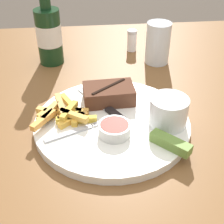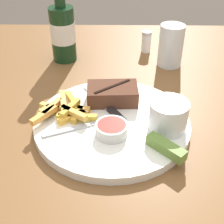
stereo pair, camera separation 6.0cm
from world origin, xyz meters
The scene contains 12 objects.
dining_table centered at (0.00, 0.00, 0.68)m, with size 1.49×1.20×0.74m.
dinner_plate centered at (0.00, 0.00, 0.75)m, with size 0.33×0.33×0.02m.
steak_portion centered at (0.00, 0.07, 0.78)m, with size 0.12×0.08×0.04m.
fries_pile centered at (-0.10, 0.02, 0.77)m, with size 0.13×0.14×0.02m.
coleslaw_cup centered at (0.11, -0.02, 0.80)m, with size 0.08×0.08×0.06m.
dipping_sauce_cup centered at (0.00, -0.05, 0.78)m, with size 0.06×0.06×0.02m.
pickle_spear centered at (0.10, -0.10, 0.77)m, with size 0.07×0.07×0.02m.
fork_utensil centered at (-0.08, -0.03, 0.76)m, with size 0.13×0.06×0.00m.
knife_utensil centered at (-0.01, 0.04, 0.77)m, with size 0.10×0.15×0.01m.
beer_bottle centered at (-0.14, 0.32, 0.83)m, with size 0.07×0.07×0.25m.
drinking_glass centered at (0.16, 0.29, 0.80)m, with size 0.07×0.07×0.12m.
salt_shaker centered at (0.10, 0.37, 0.78)m, with size 0.03×0.03×0.07m.
Camera 2 is at (0.01, -0.52, 1.16)m, focal length 50.00 mm.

